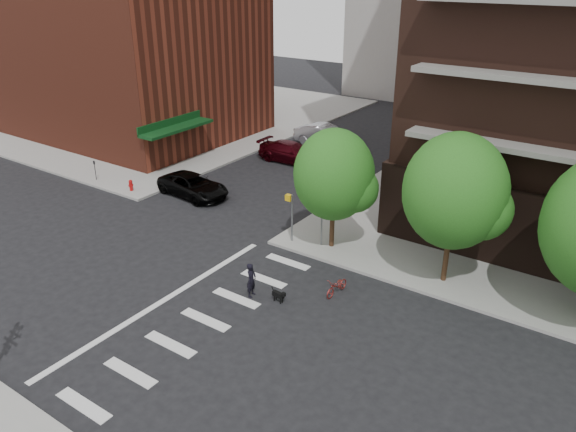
# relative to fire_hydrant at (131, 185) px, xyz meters

# --- Properties ---
(ground) EXTENTS (120.00, 120.00, 0.00)m
(ground) POSITION_rel_fire_hydrant_xyz_m (10.50, -7.80, -0.55)
(ground) COLOR black
(ground) RESTS_ON ground
(sidewalk_nw) EXTENTS (31.00, 33.00, 0.15)m
(sidewalk_nw) POSITION_rel_fire_hydrant_xyz_m (-14.00, 15.70, -0.48)
(sidewalk_nw) COLOR gray
(sidewalk_nw) RESTS_ON ground
(crosswalk) EXTENTS (3.85, 13.00, 0.01)m
(crosswalk) POSITION_rel_fire_hydrant_xyz_m (12.71, -7.80, -0.55)
(crosswalk) COLOR silver
(crosswalk) RESTS_ON ground
(midrise_nw) EXTENTS (21.40, 15.50, 20.00)m
(midrise_nw) POSITION_rel_fire_hydrant_xyz_m (-11.50, 10.20, 9.60)
(midrise_nw) COLOR maroon
(midrise_nw) RESTS_ON sidewalk_nw
(tree_a) EXTENTS (4.00, 4.00, 5.90)m
(tree_a) POSITION_rel_fire_hydrant_xyz_m (14.50, 0.70, 3.49)
(tree_a) COLOR #301E11
(tree_a) RESTS_ON sidewalk_ne
(tree_b) EXTENTS (4.50, 4.50, 6.65)m
(tree_b) POSITION_rel_fire_hydrant_xyz_m (20.50, 0.70, 3.99)
(tree_b) COLOR #301E11
(tree_b) RESTS_ON sidewalk_ne
(pedestrian_signal) EXTENTS (2.18, 0.67, 2.60)m
(pedestrian_signal) POSITION_rel_fire_hydrant_xyz_m (12.82, 0.12, 1.30)
(pedestrian_signal) COLOR slate
(pedestrian_signal) RESTS_ON sidewalk_ne
(fire_hydrant) EXTENTS (0.24, 0.24, 0.73)m
(fire_hydrant) POSITION_rel_fire_hydrant_xyz_m (0.00, 0.00, 0.00)
(fire_hydrant) COLOR #A50C0C
(fire_hydrant) RESTS_ON sidewalk_nw
(parking_meter) EXTENTS (0.10, 0.08, 1.32)m
(parking_meter) POSITION_rel_fire_hydrant_xyz_m (-3.50, -0.00, 0.41)
(parking_meter) COLOR black
(parking_meter) RESTS_ON sidewalk_nw
(parked_car_black) EXTENTS (2.77, 5.17, 1.38)m
(parked_car_black) POSITION_rel_fire_hydrant_xyz_m (3.66, 1.89, 0.14)
(parked_car_black) COLOR black
(parked_car_black) RESTS_ON ground
(parked_car_maroon) EXTENTS (2.20, 5.18, 1.49)m
(parked_car_maroon) POSITION_rel_fire_hydrant_xyz_m (5.00, 10.87, 0.19)
(parked_car_maroon) COLOR #3A060C
(parked_car_maroon) RESTS_ON ground
(parked_car_silver) EXTENTS (2.15, 5.28, 1.70)m
(parked_car_silver) POSITION_rel_fire_hydrant_xyz_m (5.00, 15.68, 0.30)
(parked_car_silver) COLOR #ABACB3
(parked_car_silver) RESTS_ON ground
(scooter) EXTENTS (0.62, 1.55, 0.80)m
(scooter) POSITION_rel_fire_hydrant_xyz_m (16.96, -2.96, -0.15)
(scooter) COLOR #A02E2B
(scooter) RESTS_ON ground
(dog_walker) EXTENTS (0.65, 0.49, 1.60)m
(dog_walker) POSITION_rel_fire_hydrant_xyz_m (13.92, -5.23, 0.25)
(dog_walker) COLOR black
(dog_walker) RESTS_ON ground
(dog) EXTENTS (0.69, 0.25, 0.58)m
(dog) POSITION_rel_fire_hydrant_xyz_m (15.22, -4.97, -0.19)
(dog) COLOR black
(dog) RESTS_ON ground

